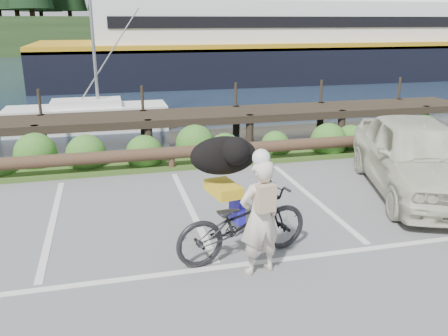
% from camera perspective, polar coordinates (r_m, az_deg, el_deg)
% --- Properties ---
extents(ground, '(72.00, 72.00, 0.00)m').
position_cam_1_polar(ground, '(7.67, -1.34, -10.48)').
color(ground, slate).
extents(harbor_backdrop, '(170.00, 160.00, 30.00)m').
position_cam_1_polar(harbor_backdrop, '(85.23, -13.27, 14.59)').
color(harbor_backdrop, '#172538').
rests_on(harbor_backdrop, ground).
extents(vegetation_strip, '(34.00, 1.60, 0.10)m').
position_cam_1_polar(vegetation_strip, '(12.52, -6.73, 0.89)').
color(vegetation_strip, '#3D5B21').
rests_on(vegetation_strip, ground).
extents(log_rail, '(32.00, 0.30, 0.60)m').
position_cam_1_polar(log_rail, '(11.87, -6.27, -0.28)').
color(log_rail, '#443021').
rests_on(log_rail, ground).
extents(bicycle, '(2.32, 1.18, 1.16)m').
position_cam_1_polar(bicycle, '(7.40, 2.29, -6.59)').
color(bicycle, black).
rests_on(bicycle, ground).
extents(cyclist, '(0.71, 0.53, 1.75)m').
position_cam_1_polar(cyclist, '(6.86, 4.31, -5.94)').
color(cyclist, beige).
rests_on(cyclist, ground).
extents(dog, '(0.74, 1.19, 0.64)m').
position_cam_1_polar(dog, '(7.69, -0.06, 1.51)').
color(dog, black).
rests_on(dog, bicycle).
extents(parked_car, '(3.25, 5.16, 1.64)m').
position_cam_1_polar(parked_car, '(10.89, 22.16, 1.37)').
color(parked_car, beige).
rests_on(parked_car, ground).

